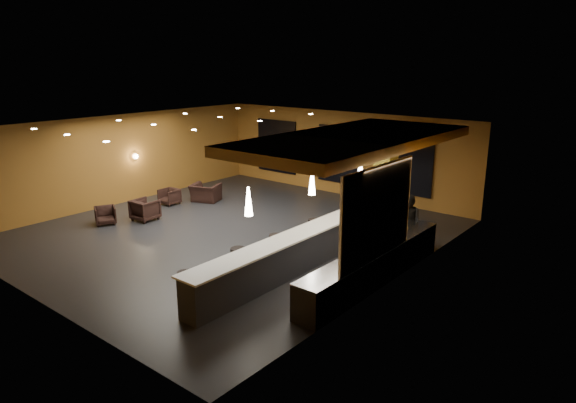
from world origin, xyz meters
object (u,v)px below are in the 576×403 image
Objects in this scene: staff_b at (409,221)px; armchair_b at (145,210)px; staff_a at (370,220)px; bar_stool_1 at (239,259)px; bar_stool_3 at (314,228)px; prep_counter at (374,266)px; bar_counter at (300,251)px; column at (385,178)px; bar_stool_2 at (276,244)px; pendant_0 at (248,201)px; bar_stool_4 at (347,217)px; pendant_2 at (360,167)px; armchair_c at (169,197)px; bar_stool_0 at (185,283)px; armchair_a at (105,215)px; armchair_d at (206,193)px; pendant_1 at (312,182)px; staff_c at (396,228)px.

staff_b reaches higher than armchair_b.
bar_stool_1 is (-1.53, -4.04, -0.39)m from staff_a.
prep_counter is at bearing -24.43° from bar_stool_3.
column is (0.00, 4.60, 1.25)m from bar_counter.
bar_stool_2 is 0.95× the size of bar_stool_3.
prep_counter is 6.96× the size of bar_stool_1.
pendant_0 is at bearing -107.87° from staff_a.
pendant_0 is at bearing -82.38° from bar_stool_4.
bar_stool_1 is at bearing -117.06° from bar_counter.
bar_counter reaches higher than bar_stool_1.
staff_a reaches higher than bar_stool_1.
pendant_2 reaches higher than armchair_c.
column reaches higher than armchair_c.
bar_stool_3 is at bearing 115.17° from bar_counter.
bar_stool_0 is 0.89× the size of bar_stool_1.
staff_a is at bearing 55.74° from bar_stool_2.
prep_counter is at bearing -47.44° from bar_stool_4.
column is 8.57m from armchair_c.
staff_a is 2.33× the size of bar_stool_3.
prep_counter reaches higher than armchair_c.
armchair_c is at bearing 166.91° from bar_counter.
armchair_a is 8.36m from bar_stool_4.
column is 1.71m from pendant_2.
prep_counter is at bearing -65.26° from staff_b.
armchair_d is (-7.23, -1.52, -1.40)m from column.
bar_stool_3 is (6.39, -1.29, 0.17)m from armchair_d.
column is 4.44× the size of bar_stool_4.
staff_a is 6.00m from bar_stool_0.
pendant_2 is at bearing 80.03° from bar_stool_1.
armchair_b is (-7.01, -4.59, -1.37)m from column.
bar_stool_3 is at bearing -93.70° from bar_stool_4.
pendant_1 is 1.02× the size of armchair_a.
prep_counter is 9.83m from armchair_a.
column is 5.09× the size of armchair_a.
bar_stool_4 is (0.13, 6.78, 0.01)m from bar_stool_0.
staff_c is 6.54m from bar_stool_0.
column reaches higher than bar_stool_3.
bar_stool_2 is (-0.07, 3.35, -0.00)m from bar_stool_0.
armchair_b is at bearing -151.10° from bar_stool_4.
prep_counter is 3.73m from pendant_2.
bar_stool_3 reaches higher than bar_stool_0.
pendant_0 is 9.10m from armchair_c.
bar_stool_4 is (-2.14, 0.65, -0.24)m from staff_c.
bar_stool_2 is at bearing 94.28° from bar_stool_1.
armchair_c is 0.64× the size of armchair_d.
pendant_2 is at bearing -147.51° from staff_b.
armchair_a is at bearing -167.85° from pendant_1.
prep_counter is 4.01× the size of staff_c.
armchair_d is (-7.23, 3.08, -0.15)m from bar_counter.
column reaches higher than armchair_d.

